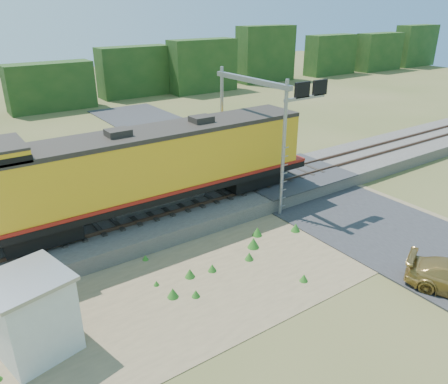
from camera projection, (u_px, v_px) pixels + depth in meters
ground at (263, 262)px, 19.56m from camera, size 140.00×140.00×0.00m
ballast at (194, 207)px, 23.93m from camera, size 70.00×5.00×0.80m
rails at (193, 199)px, 23.74m from camera, size 70.00×1.54×0.16m
dirt_shoulder at (220, 271)px, 18.88m from camera, size 26.00×8.00×0.03m
road at (354, 215)px, 23.75m from camera, size 7.00×66.00×0.86m
tree_line_north at (39, 81)px, 47.00m from camera, size 130.00×3.00×6.50m
weed_clumps at (195, 288)px, 17.80m from camera, size 15.00×6.20×0.56m
locomotive at (151, 167)px, 21.57m from camera, size 18.00×2.75×4.65m
shed at (32, 315)px, 14.05m from camera, size 2.90×2.90×2.87m
signal_gantry at (264, 108)px, 23.61m from camera, size 2.91×6.20×7.33m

